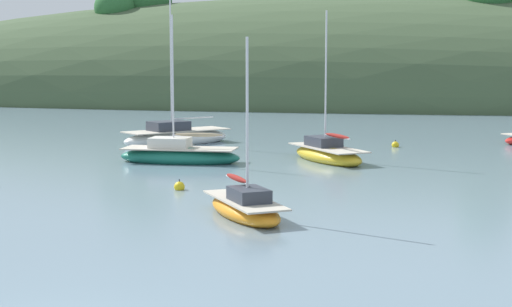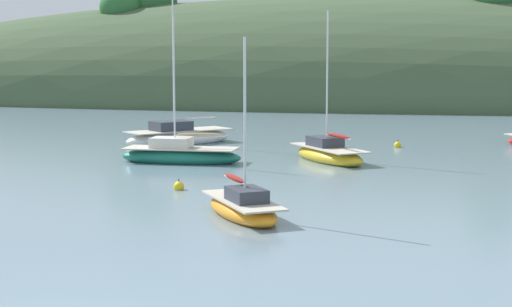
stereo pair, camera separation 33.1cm
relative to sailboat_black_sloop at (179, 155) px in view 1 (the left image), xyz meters
The scene contains 7 objects.
far_shoreline_hill 55.02m from the sailboat_black_sloop, 84.64° to the left, with size 150.00×36.00×27.87m.
sailboat_black_sloop is the anchor object (origin of this frame).
sailboat_cream_ketch 8.68m from the sailboat_black_sloop, 108.13° to the left, with size 6.68×7.01×10.67m.
sailboat_navy_dinghy 14.11m from the sailboat_black_sloop, 63.94° to the right, with size 4.00×4.90×6.18m.
sailboat_yellow_far 7.69m from the sailboat_black_sloop, 16.21° to the left, with size 5.09×6.04×7.95m.
mooring_buoy_inner 14.12m from the sailboat_black_sloop, 40.68° to the left, with size 0.44×0.44×0.54m.
mooring_buoy_outer 8.34m from the sailboat_black_sloop, 72.88° to the right, with size 0.44×0.44×0.54m.
Camera 1 is at (6.60, -12.82, 5.33)m, focal length 54.64 mm.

